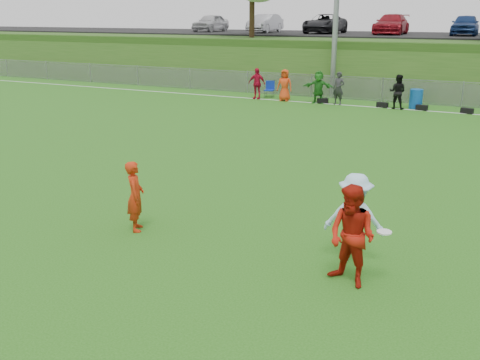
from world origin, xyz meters
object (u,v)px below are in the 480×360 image
Objects in this scene: player_red_center at (352,236)px; frisbee at (384,232)px; player_blue at (354,218)px; player_red_left at (135,196)px; recycling_bin at (416,99)px.

player_red_center reaches higher than frisbee.
player_blue is 0.99m from frisbee.
player_blue is 6.67× the size of frisbee.
frisbee is at bearing 124.99° from player_blue.
player_red_left is at bearing -2.51° from player_blue.
frisbee is at bearing 49.43° from player_red_center.
frisbee is (0.69, -0.71, 0.11)m from player_blue.
recycling_bin is at bearing 96.44° from frisbee.
player_blue is at bearing -85.43° from recycling_bin.
player_blue is at bearing 122.90° from player_red_center.
player_red_center is 1.88× the size of recycling_bin.
player_blue is (4.63, 0.54, 0.09)m from player_red_left.
player_blue is 1.81× the size of recycling_bin.
player_red_center is 19.49m from recycling_bin.
frisbee is 0.27× the size of recycling_bin.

